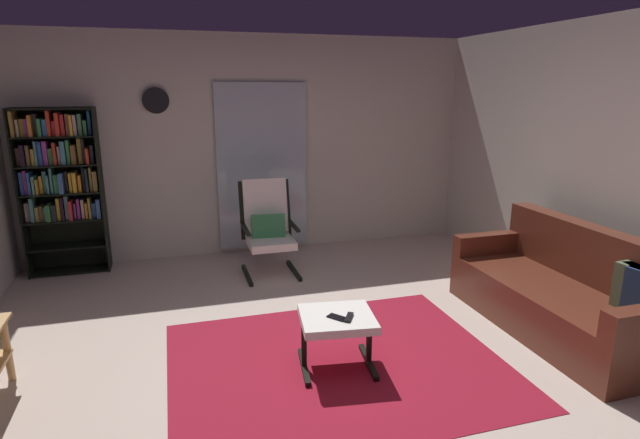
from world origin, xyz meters
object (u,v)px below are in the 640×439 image
Objects in this scene: bookshelf_near_tv at (60,179)px; cell_phone at (337,317)px; ottoman at (337,324)px; wall_clock at (156,100)px; lounge_armchair at (268,225)px; tv_remote at (349,317)px; leather_sofa at (566,295)px.

cell_phone is at bearing -52.15° from bookshelf_near_tv.
ottoman is 3.48m from wall_clock.
lounge_armchair is 2.21m from tv_remote.
bookshelf_near_tv reaches higher than ottoman.
wall_clock is at bearing 7.46° from bookshelf_near_tv.
cell_phone is at bearing -88.01° from lounge_armchair.
leather_sofa is 13.48× the size of tv_remote.
cell_phone reaches higher than ottoman.
bookshelf_near_tv is 12.81× the size of cell_phone.
ottoman is (-2.01, -0.01, 0.03)m from leather_sofa.
wall_clock reaches higher than cell_phone.
lounge_armchair is 3.53× the size of wall_clock.
wall_clock is at bearing 111.92° from ottoman.
wall_clock is at bearing 73.34° from cell_phone.
leather_sofa reaches higher than cell_phone.
ottoman is (2.20, -2.77, -0.70)m from bookshelf_near_tv.
bookshelf_near_tv reaches higher than lounge_armchair.
leather_sofa is at bearing -42.28° from wall_clock.
leather_sofa is 4.56m from wall_clock.
bookshelf_near_tv is at bearing 158.77° from tv_remote.
leather_sofa is 1.90× the size of lounge_armchair.
bookshelf_near_tv is 12.45× the size of tv_remote.
ottoman is 2.01× the size of wall_clock.
lounge_armchair reaches higher than leather_sofa.
bookshelf_near_tv reaches higher than leather_sofa.
wall_clock is (-1.17, 2.90, 1.51)m from ottoman.
cell_phone is (-2.03, -0.06, 0.10)m from leather_sofa.
lounge_armchair is at bearing 134.84° from leather_sofa.
bookshelf_near_tv is 5.09m from leather_sofa.
leather_sofa is at bearing 0.34° from ottoman.
tv_remote is 0.08m from cell_phone.
cell_phone is (0.08, -2.17, -0.12)m from lounge_armchair.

